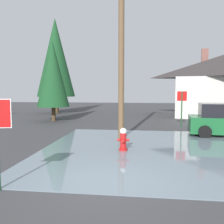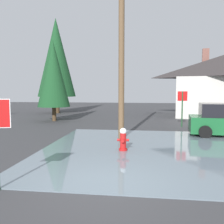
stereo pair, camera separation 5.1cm
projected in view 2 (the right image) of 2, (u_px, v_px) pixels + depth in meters
The scene contains 7 objects.
ground_plane at pixel (105, 187), 6.26m from camera, with size 80.00×80.00×0.10m, color #38383A.
flood_puddle at pixel (161, 150), 9.87m from camera, with size 9.46×8.99×0.03m, color slate.
fire_hydrant at pixel (123, 140), 9.65m from camera, with size 0.46×0.40×0.92m.
utility_pole at pixel (121, 38), 11.72m from camera, with size 1.60×0.28×9.27m.
stop_sign_far at pixel (182, 102), 15.92m from camera, with size 0.65×0.08×2.32m.
pine_tree_tall_left at pixel (56, 58), 25.11m from camera, with size 3.82×3.82×9.56m.
pine_tree_mid_left at pixel (53, 74), 18.83m from camera, with size 2.46×2.46×6.14m.
Camera 2 is at (0.95, -5.99, 2.39)m, focal length 39.84 mm.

